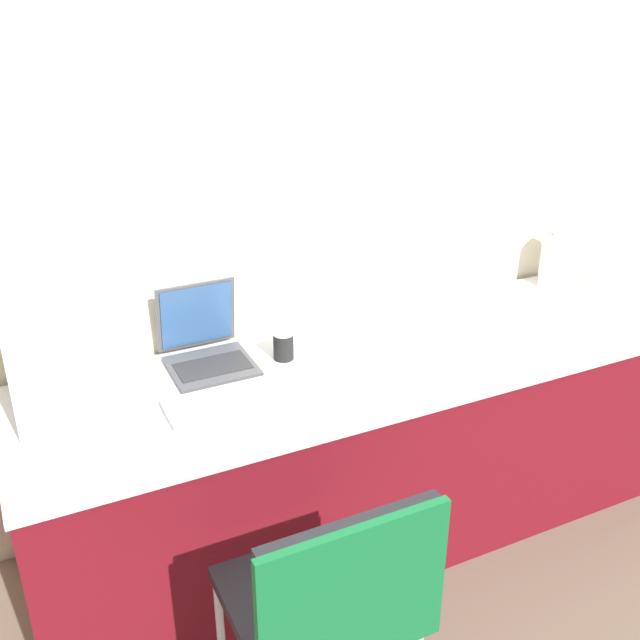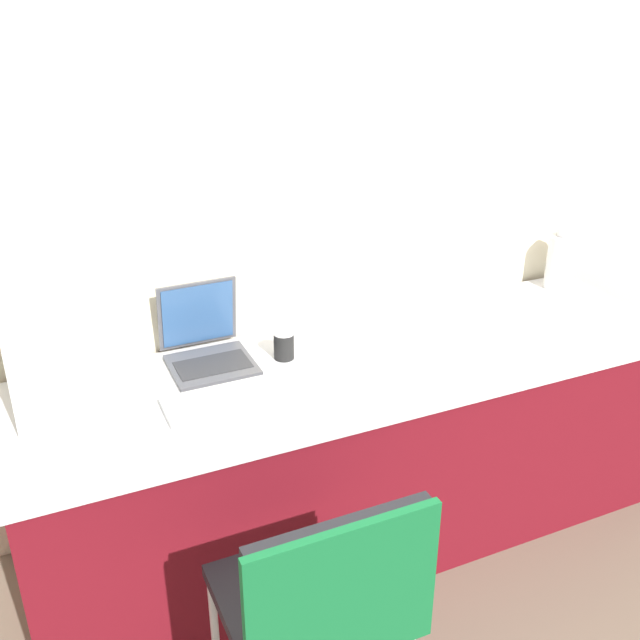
% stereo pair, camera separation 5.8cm
% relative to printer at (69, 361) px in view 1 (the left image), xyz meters
% --- Properties ---
extents(ground_plane, '(14.00, 14.00, 0.00)m').
position_rel_printer_xyz_m(ground_plane, '(0.97, -0.50, -0.90)').
color(ground_plane, '#6B5B4C').
extents(wall_back, '(8.00, 0.05, 2.60)m').
position_rel_printer_xyz_m(wall_back, '(0.97, 0.27, 0.40)').
color(wall_back, beige).
rests_on(wall_back, ground_plane).
extents(table, '(2.47, 0.74, 0.74)m').
position_rel_printer_xyz_m(table, '(0.97, -0.14, -0.53)').
color(table, maroon).
rests_on(table, ground_plane).
extents(printer, '(0.37, 0.33, 0.29)m').
position_rel_printer_xyz_m(printer, '(0.00, 0.00, 0.00)').
color(printer, silver).
rests_on(printer, table).
extents(laptop_left, '(0.29, 0.30, 0.27)m').
position_rel_printer_xyz_m(laptop_left, '(0.47, 0.09, -0.10)').
color(laptop_left, '#4C4C51').
rests_on(laptop_left, table).
extents(external_keyboard, '(0.40, 0.18, 0.02)m').
position_rel_printer_xyz_m(external_keyboard, '(0.44, -0.21, -0.15)').
color(external_keyboard, silver).
rests_on(external_keyboard, table).
extents(coffee_cup, '(0.08, 0.08, 0.11)m').
position_rel_printer_xyz_m(coffee_cup, '(0.73, -0.00, -0.11)').
color(coffee_cup, black).
rests_on(coffee_cup, table).
extents(metal_pitcher, '(0.12, 0.12, 0.28)m').
position_rel_printer_xyz_m(metal_pitcher, '(2.06, 0.11, -0.03)').
color(metal_pitcher, silver).
rests_on(metal_pitcher, table).
extents(chair, '(0.49, 0.44, 0.89)m').
position_rel_printer_xyz_m(chair, '(0.46, -0.95, -0.32)').
color(chair, black).
rests_on(chair, ground_plane).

